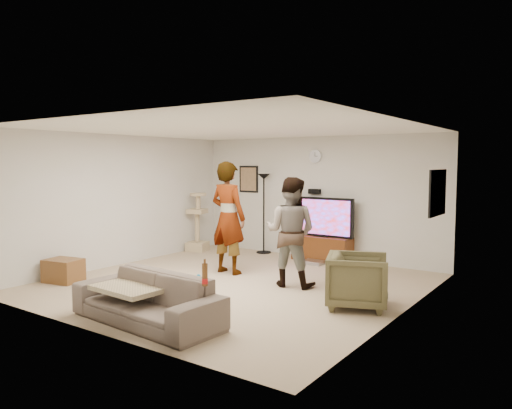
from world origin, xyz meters
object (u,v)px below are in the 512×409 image
Objects in this scene: side_table at (63,270)px; person_right at (291,232)px; cat_tree at (197,222)px; armchair at (357,281)px; person_left at (228,218)px; floor_lamp at (264,214)px; sofa at (147,299)px; tv_stand at (322,249)px; tv at (323,217)px; beer_bottle at (205,275)px.

person_right is at bearing 31.34° from side_table.
cat_tree is 5.09m from armchair.
person_right is (1.37, -0.14, -0.12)m from person_left.
person_right reaches higher than floor_lamp.
floor_lamp is 0.84× the size of sofa.
tv_stand is 2.08× the size of side_table.
tv is 2.89m from cat_tree.
person_right reaches higher than sofa.
sofa is at bearing 180.00° from beer_bottle.
cat_tree is at bearing 92.16° from side_table.
sofa is at bearing -89.84° from tv.
cat_tree is (-2.82, -0.59, 0.41)m from tv_stand.
person_left is (0.59, -1.99, 0.13)m from floor_lamp.
tv is 2.14m from person_right.
person_left reaches higher than cat_tree.
cat_tree is at bearing -155.08° from floor_lamp.
armchair is at bearing -54.12° from tv_stand.
floor_lamp is at bearing -70.43° from person_left.
tv is at bearing -110.75° from person_left.
sofa is at bearing -55.24° from cat_tree.
person_left is at bearing -113.89° from tv_stand.
armchair is 4.78m from side_table.
beer_bottle is (0.94, 0.00, 0.42)m from sofa.
side_table is (0.13, -3.44, -0.47)m from cat_tree.
cat_tree reaches higher than sofa.
beer_bottle is 0.44× the size of side_table.
tv is 0.65× the size of sofa.
beer_bottle reaches higher than sofa.
armchair is at bearing -23.00° from cat_tree.
person_left reaches higher than tv.
armchair is at bearing 170.15° from person_left.
person_right reaches higher than side_table.
cat_tree is (-2.82, -0.59, -0.23)m from tv.
floor_lamp is 0.87× the size of person_left.
floor_lamp is at bearing 29.70° from armchair.
person_left reaches higher than sofa.
person_right is (3.33, -1.49, 0.21)m from cat_tree.
cat_tree is at bearing 132.77° from beer_bottle.
side_table is at bearing 20.66° from person_right.
person_left reaches higher than armchair.
person_right is at bearing -24.19° from cat_tree.
floor_lamp is 5.29m from beer_bottle.
tv is (0.00, 0.00, 0.64)m from tv_stand.
tv_stand is 3.18m from armchair.
tv_stand is 2.91m from cat_tree.
cat_tree is at bearing -34.87° from person_right.
armchair is (1.85, 2.09, 0.07)m from sofa.
person_left is 1.38m from person_right.
tv_stand is 4.75× the size of beer_bottle.
person_right reaches higher than beer_bottle.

